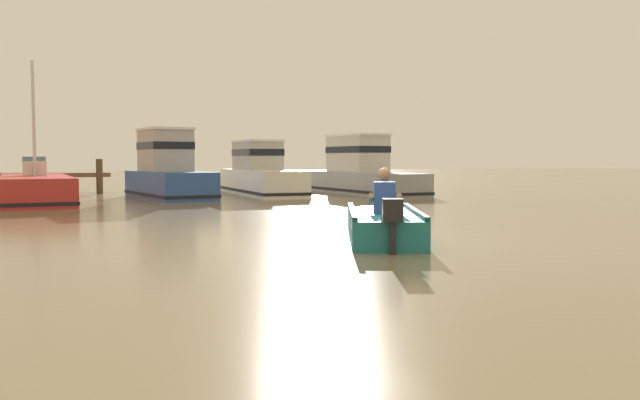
% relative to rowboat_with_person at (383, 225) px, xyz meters
% --- Properties ---
extents(ground_plane, '(120.00, 120.00, 0.00)m').
position_rel_rowboat_with_person_xyz_m(ground_plane, '(-0.67, 0.25, -0.25)').
color(ground_plane, '#7A6B4C').
extents(rowboat_with_person, '(2.22, 3.58, 1.19)m').
position_rel_rowboat_with_person_xyz_m(rowboat_with_person, '(0.00, 0.00, 0.00)').
color(rowboat_with_person, '#1E727A').
rests_on(rowboat_with_person, ground).
extents(moored_boat_red, '(2.25, 6.56, 4.25)m').
position_rel_rowboat_with_person_xyz_m(moored_boat_red, '(-5.46, 12.18, 0.14)').
color(moored_boat_red, '#B72D28').
rests_on(moored_boat_red, ground).
extents(moored_boat_blue, '(2.46, 4.91, 2.34)m').
position_rel_rowboat_with_person_xyz_m(moored_boat_blue, '(-1.39, 13.01, 0.61)').
color(moored_boat_blue, '#2D519E').
rests_on(moored_boat_blue, ground).
extents(moored_boat_white, '(1.75, 6.23, 2.00)m').
position_rel_rowboat_with_person_xyz_m(moored_boat_white, '(2.15, 14.14, 0.49)').
color(moored_boat_white, white).
rests_on(moored_boat_white, ground).
extents(moored_boat_grey, '(2.10, 6.76, 2.24)m').
position_rel_rowboat_with_person_xyz_m(moored_boat_grey, '(5.89, 13.31, 0.57)').
color(moored_boat_grey, gray).
rests_on(moored_boat_grey, ground).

